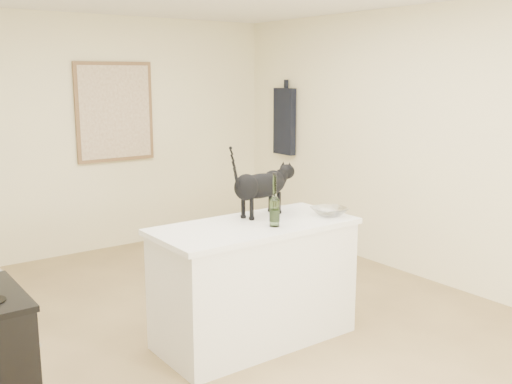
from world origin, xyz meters
name	(u,v)px	position (x,y,z in m)	size (l,w,h in m)	color
floor	(229,333)	(0.00, 0.00, 0.00)	(5.50, 5.50, 0.00)	#A48857
wall_back	(89,136)	(0.00, 2.75, 1.30)	(4.50, 4.50, 0.00)	beige
wall_right	(425,145)	(2.25, 0.00, 1.30)	(5.50, 5.50, 0.00)	beige
island_base	(255,285)	(0.10, -0.20, 0.43)	(1.44, 0.67, 0.86)	white
island_top	(255,226)	(0.10, -0.20, 0.88)	(1.50, 0.70, 0.04)	white
artwork_frame	(115,112)	(0.30, 2.72, 1.55)	(0.90, 0.03, 1.10)	brown
artwork_canvas	(116,112)	(0.30, 2.70, 1.55)	(0.82, 0.00, 1.02)	beige
hanging_garment	(284,121)	(2.19, 2.05, 1.40)	(0.08, 0.34, 0.80)	black
black_cat	(260,189)	(0.28, -0.03, 1.11)	(0.60, 0.18, 0.42)	black
wine_bottle	(275,203)	(0.17, -0.35, 1.07)	(0.07, 0.07, 0.34)	#2E5020
glass_bowl	(329,212)	(0.71, -0.34, 0.93)	(0.26, 0.26, 0.06)	white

